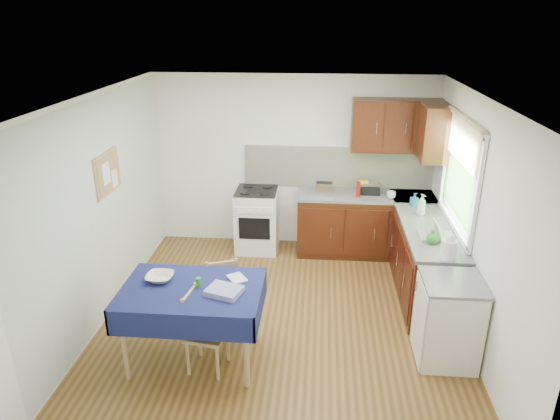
# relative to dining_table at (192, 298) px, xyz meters

# --- Properties ---
(floor) EXTENTS (4.20, 4.20, 0.00)m
(floor) POSITION_rel_dining_table_xyz_m (0.80, 0.78, -0.71)
(floor) COLOR #543816
(floor) RESTS_ON ground
(ceiling) EXTENTS (4.00, 4.20, 0.02)m
(ceiling) POSITION_rel_dining_table_xyz_m (0.80, 0.78, 1.79)
(ceiling) COLOR white
(ceiling) RESTS_ON wall_back
(wall_back) EXTENTS (4.00, 0.02, 2.50)m
(wall_back) POSITION_rel_dining_table_xyz_m (0.80, 2.88, 0.54)
(wall_back) COLOR white
(wall_back) RESTS_ON ground
(wall_front) EXTENTS (4.00, 0.02, 2.50)m
(wall_front) POSITION_rel_dining_table_xyz_m (0.80, -1.32, 0.54)
(wall_front) COLOR white
(wall_front) RESTS_ON ground
(wall_left) EXTENTS (0.02, 4.20, 2.50)m
(wall_left) POSITION_rel_dining_table_xyz_m (-1.20, 0.78, 0.54)
(wall_left) COLOR silver
(wall_left) RESTS_ON ground
(wall_right) EXTENTS (0.02, 4.20, 2.50)m
(wall_right) POSITION_rel_dining_table_xyz_m (2.80, 0.78, 0.54)
(wall_right) COLOR white
(wall_right) RESTS_ON ground
(base_cabinets) EXTENTS (1.90, 2.30, 0.86)m
(base_cabinets) POSITION_rel_dining_table_xyz_m (2.16, 2.03, -0.28)
(base_cabinets) COLOR black
(base_cabinets) RESTS_ON ground
(worktop_back) EXTENTS (1.90, 0.60, 0.04)m
(worktop_back) POSITION_rel_dining_table_xyz_m (1.85, 2.58, 0.17)
(worktop_back) COLOR slate
(worktop_back) RESTS_ON base_cabinets
(worktop_right) EXTENTS (0.60, 1.70, 0.04)m
(worktop_right) POSITION_rel_dining_table_xyz_m (2.50, 1.43, 0.17)
(worktop_right) COLOR slate
(worktop_right) RESTS_ON base_cabinets
(worktop_corner) EXTENTS (0.60, 0.60, 0.04)m
(worktop_corner) POSITION_rel_dining_table_xyz_m (2.50, 2.58, 0.17)
(worktop_corner) COLOR slate
(worktop_corner) RESTS_ON base_cabinets
(splashback) EXTENTS (2.70, 0.02, 0.60)m
(splashback) POSITION_rel_dining_table_xyz_m (1.45, 2.86, 0.49)
(splashback) COLOR white
(splashback) RESTS_ON wall_back
(upper_cabinets) EXTENTS (1.20, 0.85, 0.70)m
(upper_cabinets) POSITION_rel_dining_table_xyz_m (2.32, 2.58, 1.14)
(upper_cabinets) COLOR black
(upper_cabinets) RESTS_ON wall_back
(stove) EXTENTS (0.60, 0.61, 0.92)m
(stove) POSITION_rel_dining_table_xyz_m (0.30, 2.58, -0.25)
(stove) COLOR white
(stove) RESTS_ON ground
(window) EXTENTS (0.04, 1.48, 1.26)m
(window) POSITION_rel_dining_table_xyz_m (2.77, 1.48, 0.94)
(window) COLOR #2C5222
(window) RESTS_ON wall_right
(fridge) EXTENTS (0.58, 0.60, 0.89)m
(fridge) POSITION_rel_dining_table_xyz_m (2.50, 0.23, -0.27)
(fridge) COLOR white
(fridge) RESTS_ON ground
(corkboard) EXTENTS (0.04, 0.62, 0.47)m
(corkboard) POSITION_rel_dining_table_xyz_m (-1.17, 1.08, 0.89)
(corkboard) COLOR #A78A53
(corkboard) RESTS_ON wall_left
(dining_table) EXTENTS (1.35, 0.91, 0.82)m
(dining_table) POSITION_rel_dining_table_xyz_m (0.00, 0.00, 0.00)
(dining_table) COLOR #0F143F
(dining_table) RESTS_ON ground
(chair_far) EXTENTS (0.49, 0.49, 0.87)m
(chair_far) POSITION_rel_dining_table_xyz_m (0.15, 0.61, -0.25)
(chair_far) COLOR #A78A53
(chair_far) RESTS_ON ground
(chair_near) EXTENTS (0.43, 0.43, 0.84)m
(chair_near) POSITION_rel_dining_table_xyz_m (0.12, -0.11, -0.27)
(chair_near) COLOR #A78A53
(chair_near) RESTS_ON ground
(toaster) EXTENTS (0.25, 0.16, 0.20)m
(toaster) POSITION_rel_dining_table_xyz_m (1.25, 2.51, 0.28)
(toaster) COLOR #B9B8BD
(toaster) RESTS_ON worktop_back
(sandwich_press) EXTENTS (0.27, 0.24, 0.16)m
(sandwich_press) POSITION_rel_dining_table_xyz_m (1.89, 2.63, 0.27)
(sandwich_press) COLOR black
(sandwich_press) RESTS_ON worktop_back
(sauce_bottle) EXTENTS (0.05, 0.05, 0.22)m
(sauce_bottle) POSITION_rel_dining_table_xyz_m (1.72, 2.45, 0.30)
(sauce_bottle) COLOR #AC0D0F
(sauce_bottle) RESTS_ON worktop_back
(yellow_packet) EXTENTS (0.14, 0.10, 0.17)m
(yellow_packet) POSITION_rel_dining_table_xyz_m (1.80, 2.65, 0.27)
(yellow_packet) COLOR yellow
(yellow_packet) RESTS_ON worktop_back
(dish_rack) EXTENTS (0.38, 0.29, 0.18)m
(dish_rack) POSITION_rel_dining_table_xyz_m (2.53, 1.20, 0.21)
(dish_rack) COLOR gray
(dish_rack) RESTS_ON worktop_right
(kettle) EXTENTS (0.16, 0.16, 0.28)m
(kettle) POSITION_rel_dining_table_xyz_m (2.54, 0.68, 0.31)
(kettle) COLOR white
(kettle) RESTS_ON worktop_right
(cup) EXTENTS (0.13, 0.13, 0.10)m
(cup) POSITION_rel_dining_table_xyz_m (2.17, 2.44, 0.24)
(cup) COLOR white
(cup) RESTS_ON worktop_back
(soap_bottle_a) EXTENTS (0.15, 0.15, 0.27)m
(soap_bottle_a) POSITION_rel_dining_table_xyz_m (2.47, 1.86, 0.32)
(soap_bottle_a) COLOR white
(soap_bottle_a) RESTS_ON worktop_right
(soap_bottle_b) EXTENTS (0.11, 0.11, 0.17)m
(soap_bottle_b) POSITION_rel_dining_table_xyz_m (2.43, 2.18, 0.27)
(soap_bottle_b) COLOR #1F71B9
(soap_bottle_b) RESTS_ON worktop_right
(soap_bottle_c) EXTENTS (0.19, 0.19, 0.17)m
(soap_bottle_c) POSITION_rel_dining_table_xyz_m (2.44, 1.02, 0.27)
(soap_bottle_c) COLOR #258524
(soap_bottle_c) RESTS_ON worktop_right
(plate_bowl) EXTENTS (0.27, 0.27, 0.06)m
(plate_bowl) POSITION_rel_dining_table_xyz_m (-0.34, 0.12, 0.14)
(plate_bowl) COLOR beige
(plate_bowl) RESTS_ON dining_table
(book) EXTENTS (0.24, 0.25, 0.02)m
(book) POSITION_rel_dining_table_xyz_m (0.35, 0.17, 0.11)
(book) COLOR white
(book) RESTS_ON dining_table
(spice_jar) EXTENTS (0.05, 0.05, 0.10)m
(spice_jar) POSITION_rel_dining_table_xyz_m (0.07, 0.02, 0.16)
(spice_jar) COLOR #278F2A
(spice_jar) RESTS_ON dining_table
(tea_towel) EXTENTS (0.37, 0.33, 0.06)m
(tea_towel) POSITION_rel_dining_table_xyz_m (0.33, -0.07, 0.13)
(tea_towel) COLOR navy
(tea_towel) RESTS_ON dining_table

